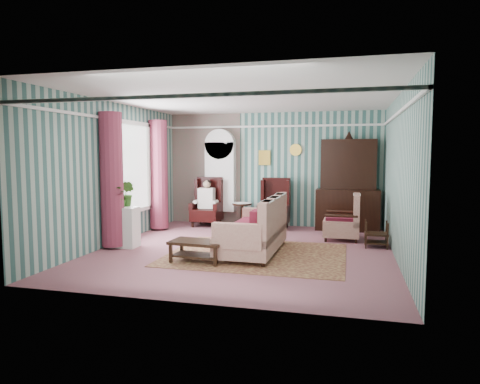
% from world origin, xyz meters
% --- Properties ---
extents(floor, '(6.00, 6.00, 0.00)m').
position_xyz_m(floor, '(0.00, 0.00, 0.00)').
color(floor, '#8D525A').
rests_on(floor, ground).
extents(room_shell, '(5.53, 6.02, 2.91)m').
position_xyz_m(room_shell, '(-0.62, 0.18, 2.01)').
color(room_shell, '#335C56').
rests_on(room_shell, ground).
extents(bookcase, '(0.80, 0.28, 2.24)m').
position_xyz_m(bookcase, '(-1.35, 2.84, 1.12)').
color(bookcase, silver).
rests_on(bookcase, floor).
extents(dresser_hutch, '(1.50, 0.56, 2.36)m').
position_xyz_m(dresser_hutch, '(1.90, 2.72, 1.18)').
color(dresser_hutch, black).
rests_on(dresser_hutch, floor).
extents(wingback_left, '(0.76, 0.80, 1.25)m').
position_xyz_m(wingback_left, '(-1.60, 2.45, 0.62)').
color(wingback_left, black).
rests_on(wingback_left, floor).
extents(wingback_right, '(0.76, 0.80, 1.25)m').
position_xyz_m(wingback_right, '(0.15, 2.45, 0.62)').
color(wingback_right, black).
rests_on(wingback_right, floor).
extents(seated_woman, '(0.44, 0.40, 1.18)m').
position_xyz_m(seated_woman, '(-1.60, 2.45, 0.59)').
color(seated_woman, beige).
rests_on(seated_woman, floor).
extents(round_side_table, '(0.50, 0.50, 0.60)m').
position_xyz_m(round_side_table, '(-0.70, 2.60, 0.30)').
color(round_side_table, black).
rests_on(round_side_table, floor).
extents(nest_table, '(0.45, 0.38, 0.54)m').
position_xyz_m(nest_table, '(2.47, 0.90, 0.27)').
color(nest_table, black).
rests_on(nest_table, floor).
extents(plant_stand, '(0.55, 0.35, 0.80)m').
position_xyz_m(plant_stand, '(-2.40, -0.30, 0.40)').
color(plant_stand, silver).
rests_on(plant_stand, floor).
extents(rug, '(3.20, 2.60, 0.01)m').
position_xyz_m(rug, '(0.30, -0.30, 0.01)').
color(rug, '#511B20').
rests_on(rug, floor).
extents(sofa, '(1.09, 2.17, 0.94)m').
position_xyz_m(sofa, '(0.20, -0.18, 0.47)').
color(sofa, beige).
rests_on(sofa, floor).
extents(floral_armchair, '(0.73, 0.83, 1.04)m').
position_xyz_m(floral_armchair, '(1.78, 1.50, 0.52)').
color(floral_armchair, '#B4A58B').
rests_on(floral_armchair, floor).
extents(coffee_table, '(0.96, 0.59, 0.37)m').
position_xyz_m(coffee_table, '(-0.57, -1.07, 0.19)').
color(coffee_table, black).
rests_on(coffee_table, floor).
extents(potted_plant_a, '(0.42, 0.37, 0.43)m').
position_xyz_m(potted_plant_a, '(-2.44, -0.44, 1.02)').
color(potted_plant_a, '#23591C').
rests_on(potted_plant_a, plant_stand).
extents(potted_plant_b, '(0.33, 0.30, 0.51)m').
position_xyz_m(potted_plant_b, '(-2.38, -0.16, 1.06)').
color(potted_plant_b, '#184D1B').
rests_on(potted_plant_b, plant_stand).
extents(potted_plant_c, '(0.23, 0.23, 0.35)m').
position_xyz_m(potted_plant_c, '(-2.45, -0.30, 0.97)').
color(potted_plant_c, '#1C4A17').
rests_on(potted_plant_c, plant_stand).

